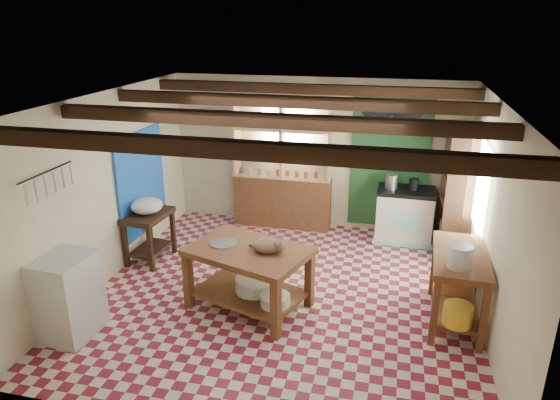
% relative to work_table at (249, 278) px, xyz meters
% --- Properties ---
extents(floor, '(5.00, 5.00, 0.02)m').
position_rel_work_table_xyz_m(floor, '(0.35, 0.41, -0.42)').
color(floor, maroon).
rests_on(floor, ground).
extents(ceiling, '(5.00, 5.00, 0.02)m').
position_rel_work_table_xyz_m(ceiling, '(0.35, 0.41, 2.19)').
color(ceiling, '#4E4D53').
rests_on(ceiling, wall_back).
extents(wall_back, '(5.00, 0.04, 2.60)m').
position_rel_work_table_xyz_m(wall_back, '(0.35, 2.91, 0.89)').
color(wall_back, beige).
rests_on(wall_back, floor).
extents(wall_front, '(5.00, 0.04, 2.60)m').
position_rel_work_table_xyz_m(wall_front, '(0.35, -2.09, 0.89)').
color(wall_front, beige).
rests_on(wall_front, floor).
extents(wall_left, '(0.04, 5.00, 2.60)m').
position_rel_work_table_xyz_m(wall_left, '(-2.15, 0.41, 0.89)').
color(wall_left, beige).
rests_on(wall_left, floor).
extents(wall_right, '(0.04, 5.00, 2.60)m').
position_rel_work_table_xyz_m(wall_right, '(2.85, 0.41, 0.89)').
color(wall_right, beige).
rests_on(wall_right, floor).
extents(ceiling_beams, '(5.00, 3.80, 0.15)m').
position_rel_work_table_xyz_m(ceiling_beams, '(0.35, 0.41, 2.07)').
color(ceiling_beams, '#341F12').
rests_on(ceiling_beams, ceiling).
extents(blue_wall_patch, '(0.04, 1.40, 1.60)m').
position_rel_work_table_xyz_m(blue_wall_patch, '(-2.12, 1.31, 0.69)').
color(blue_wall_patch, blue).
rests_on(blue_wall_patch, wall_left).
extents(green_wall_patch, '(1.30, 0.04, 2.30)m').
position_rel_work_table_xyz_m(green_wall_patch, '(1.60, 2.88, 0.84)').
color(green_wall_patch, '#215228').
rests_on(green_wall_patch, wall_back).
extents(window_back, '(0.90, 0.02, 0.80)m').
position_rel_work_table_xyz_m(window_back, '(-0.15, 2.89, 1.29)').
color(window_back, beige).
rests_on(window_back, wall_back).
extents(window_right, '(0.02, 1.30, 1.20)m').
position_rel_work_table_xyz_m(window_right, '(2.83, 1.41, 0.99)').
color(window_right, beige).
rests_on(window_right, wall_right).
extents(utensil_rail, '(0.06, 0.90, 0.28)m').
position_rel_work_table_xyz_m(utensil_rail, '(-2.09, -0.79, 1.37)').
color(utensil_rail, black).
rests_on(utensil_rail, wall_left).
extents(pot_rack, '(0.86, 0.12, 0.36)m').
position_rel_work_table_xyz_m(pot_rack, '(1.60, 2.46, 1.77)').
color(pot_rack, black).
rests_on(pot_rack, ceiling).
extents(shelving_unit, '(1.70, 0.34, 2.20)m').
position_rel_work_table_xyz_m(shelving_unit, '(-0.20, 2.72, 0.69)').
color(shelving_unit, '#DAAB7E').
rests_on(shelving_unit, floor).
extents(tall_rack, '(0.40, 0.86, 2.00)m').
position_rel_work_table_xyz_m(tall_rack, '(2.63, 2.21, 0.59)').
color(tall_rack, '#341F12').
rests_on(tall_rack, floor).
extents(work_table, '(1.67, 1.36, 0.82)m').
position_rel_work_table_xyz_m(work_table, '(0.00, 0.00, 0.00)').
color(work_table, brown).
rests_on(work_table, floor).
extents(stove, '(0.92, 0.63, 0.89)m').
position_rel_work_table_xyz_m(stove, '(1.91, 2.56, 0.04)').
color(stove, beige).
rests_on(stove, floor).
extents(prep_table, '(0.58, 0.80, 0.77)m').
position_rel_work_table_xyz_m(prep_table, '(-1.85, 0.92, -0.02)').
color(prep_table, '#341F12').
rests_on(prep_table, floor).
extents(white_cabinet, '(0.59, 0.69, 0.99)m').
position_rel_work_table_xyz_m(white_cabinet, '(-1.87, -1.04, 0.08)').
color(white_cabinet, silver).
rests_on(white_cabinet, floor).
extents(right_counter, '(0.69, 1.29, 0.90)m').
position_rel_work_table_xyz_m(right_counter, '(2.53, 0.27, 0.04)').
color(right_counter, brown).
rests_on(right_counter, floor).
extents(cat, '(0.41, 0.33, 0.17)m').
position_rel_work_table_xyz_m(cat, '(0.25, -0.03, 0.49)').
color(cat, '#88684F').
rests_on(cat, work_table).
extents(steel_tray, '(0.43, 0.43, 0.02)m').
position_rel_work_table_xyz_m(steel_tray, '(-0.35, 0.06, 0.42)').
color(steel_tray, '#B2B2BA').
rests_on(steel_tray, work_table).
extents(basin_large, '(0.63, 0.63, 0.17)m').
position_rel_work_table_xyz_m(basin_large, '(0.06, 0.03, -0.11)').
color(basin_large, silver).
rests_on(basin_large, work_table).
extents(basin_small, '(0.46, 0.46, 0.13)m').
position_rel_work_table_xyz_m(basin_small, '(0.40, -0.23, -0.13)').
color(basin_small, silver).
rests_on(basin_small, work_table).
extents(kettle_left, '(0.21, 0.21, 0.23)m').
position_rel_work_table_xyz_m(kettle_left, '(1.66, 2.56, 0.60)').
color(kettle_left, '#B2B2BA').
rests_on(kettle_left, stove).
extents(kettle_right, '(0.15, 0.15, 0.19)m').
position_rel_work_table_xyz_m(kettle_right, '(2.01, 2.56, 0.58)').
color(kettle_right, black).
rests_on(kettle_right, stove).
extents(enamel_bowl, '(0.50, 0.50, 0.23)m').
position_rel_work_table_xyz_m(enamel_bowl, '(-1.85, 0.92, 0.48)').
color(enamel_bowl, silver).
rests_on(enamel_bowl, prep_table).
extents(white_bucket, '(0.27, 0.27, 0.26)m').
position_rel_work_table_xyz_m(white_bucket, '(2.47, -0.08, 0.63)').
color(white_bucket, silver).
rests_on(white_bucket, right_counter).
extents(wicker_basket, '(0.38, 0.31, 0.26)m').
position_rel_work_table_xyz_m(wicker_basket, '(2.55, 0.56, -0.04)').
color(wicker_basket, '#B07647').
rests_on(wicker_basket, right_counter).
extents(yellow_tub, '(0.34, 0.34, 0.24)m').
position_rel_work_table_xyz_m(yellow_tub, '(2.51, -0.18, -0.05)').
color(yellow_tub, yellow).
rests_on(yellow_tub, right_counter).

